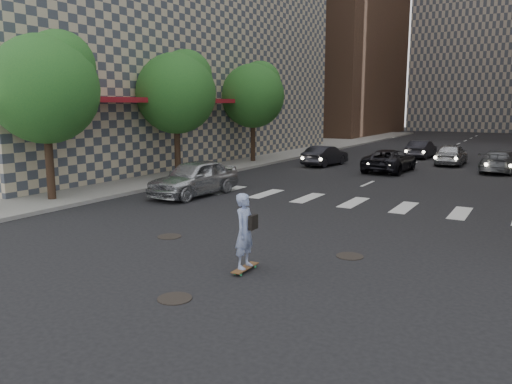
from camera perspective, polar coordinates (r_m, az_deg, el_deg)
ground at (r=12.96m, az=-6.41°, el=-7.45°), size 160.00×160.00×0.00m
sidewalk_left at (r=37.27m, az=-6.24°, el=4.03°), size 13.00×80.00×0.15m
tree_a at (r=21.32m, az=-22.70°, el=11.29°), size 4.20×4.20×6.60m
tree_b at (r=26.98m, az=-8.89°, el=11.48°), size 4.20×4.20×6.60m
tree_c at (r=33.60m, az=-0.17°, el=11.26°), size 4.20×4.20×6.60m
manhole_a at (r=10.40m, az=-9.27°, el=-11.91°), size 0.70×0.70×0.02m
manhole_b at (r=15.06m, az=-9.87°, el=-5.03°), size 0.70×0.70×0.02m
manhole_c at (r=13.19m, az=10.67°, el=-7.21°), size 0.70×0.70×0.02m
skateboarder at (r=11.59m, az=-1.24°, el=-4.48°), size 0.46×0.94×1.86m
silver_sedan at (r=21.59m, az=-7.07°, el=1.63°), size 2.13×4.65×1.54m
traffic_car_a at (r=32.44m, az=7.91°, el=4.13°), size 1.84×4.02×1.28m
traffic_car_b at (r=32.17m, az=26.24°, el=3.15°), size 2.38×4.61×1.28m
traffic_car_c at (r=30.27m, az=15.05°, el=3.49°), size 2.35×4.77×1.30m
traffic_car_d at (r=34.94m, az=21.43°, el=4.05°), size 1.67×4.12×1.40m
traffic_car_e at (r=38.78m, az=18.38°, el=4.65°), size 1.53×3.95×1.28m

